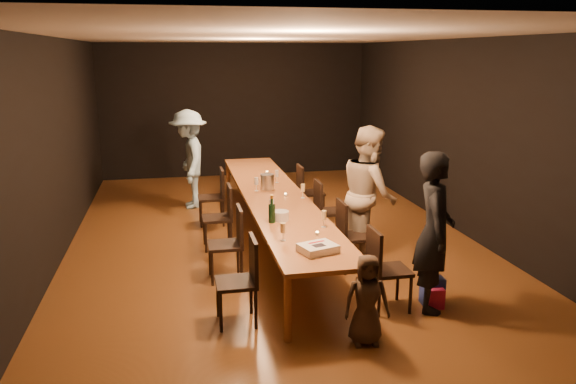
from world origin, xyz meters
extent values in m
plane|color=#4A2B12|center=(0.00, 0.00, 0.00)|extent=(10.00, 10.00, 0.00)
cube|color=black|center=(0.00, 5.00, 1.50)|extent=(6.00, 0.04, 3.00)
cube|color=black|center=(0.00, -5.00, 1.50)|extent=(6.00, 0.04, 3.00)
cube|color=black|center=(-3.00, 0.00, 1.50)|extent=(0.04, 10.00, 3.00)
cube|color=black|center=(3.00, 0.00, 1.50)|extent=(0.04, 10.00, 3.00)
cube|color=silver|center=(0.00, 0.00, 3.00)|extent=(6.00, 10.00, 0.04)
cube|color=#985D2C|center=(0.00, 0.00, 0.72)|extent=(0.90, 6.00, 0.05)
cylinder|color=#985D2C|center=(-0.40, -2.90, 0.35)|extent=(0.08, 0.08, 0.70)
cylinder|color=#985D2C|center=(0.40, -2.90, 0.35)|extent=(0.08, 0.08, 0.70)
cylinder|color=#985D2C|center=(-0.40, 2.90, 0.35)|extent=(0.08, 0.08, 0.70)
cylinder|color=#985D2C|center=(0.40, 2.90, 0.35)|extent=(0.08, 0.08, 0.70)
imported|color=black|center=(1.32, -2.47, 0.89)|extent=(0.62, 0.76, 1.78)
imported|color=#C7AF95|center=(1.15, -0.84, 0.92)|extent=(0.77, 0.95, 1.85)
imported|color=#88B2D2|center=(-1.15, 2.35, 0.90)|extent=(0.71, 1.19, 1.80)
imported|color=#3E2F23|center=(0.35, -3.08, 0.46)|extent=(0.48, 0.34, 0.91)
cube|color=#C31D55|center=(1.36, -2.51, 0.11)|extent=(0.21, 0.14, 0.23)
cube|color=#233897|center=(1.38, -2.39, 0.16)|extent=(0.26, 0.18, 0.31)
cube|color=white|center=(0.01, -2.47, 0.79)|extent=(0.44, 0.39, 0.08)
cube|color=black|center=(0.01, -2.50, 0.84)|extent=(0.15, 0.13, 0.00)
cube|color=red|center=(0.01, -2.39, 0.84)|extent=(0.19, 0.09, 0.00)
cylinder|color=silver|center=(-0.16, -1.26, 0.81)|extent=(0.24, 0.24, 0.12)
cylinder|color=#B1B2B6|center=(-0.04, 0.40, 0.87)|extent=(0.24, 0.24, 0.23)
cylinder|color=#B2B7B2|center=(0.15, -1.91, 0.77)|extent=(0.05, 0.05, 0.03)
cylinder|color=#B2B7B2|center=(0.15, -0.06, 0.77)|extent=(0.05, 0.05, 0.03)
cylinder|color=#B2B7B2|center=(0.15, 1.55, 0.77)|extent=(0.05, 0.05, 0.03)
camera|label=1|loc=(-1.42, -7.84, 2.78)|focal=35.00mm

